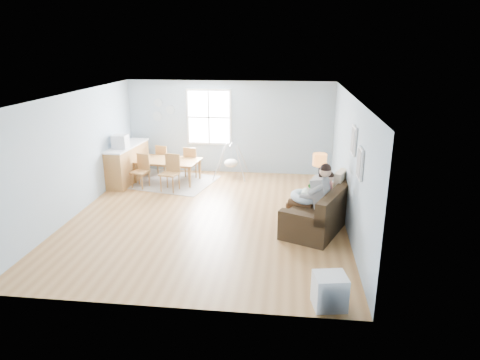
# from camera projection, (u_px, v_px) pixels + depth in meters

# --- Properties ---
(room) EXTENTS (8.40, 9.40, 3.90)m
(room) POSITION_uv_depth(u_px,v_px,m) (206.00, 108.00, 8.88)
(room) COLOR #946234
(window) EXTENTS (1.32, 0.08, 1.62)m
(window) POSITION_uv_depth(u_px,v_px,m) (209.00, 117.00, 12.46)
(window) COLOR silver
(window) RESTS_ON room
(pictures) EXTENTS (0.05, 1.34, 0.74)m
(pictures) POSITION_uv_depth(u_px,v_px,m) (357.00, 151.00, 7.74)
(pictures) COLOR silver
(pictures) RESTS_ON room
(wall_plates) EXTENTS (0.67, 0.02, 0.66)m
(wall_plates) POSITION_uv_depth(u_px,v_px,m) (162.00, 110.00, 12.56)
(wall_plates) COLOR #A3BBC3
(wall_plates) RESTS_ON room
(sofa) EXTENTS (1.75, 2.42, 0.90)m
(sofa) POSITION_uv_depth(u_px,v_px,m) (323.00, 212.00, 9.04)
(sofa) COLOR black
(sofa) RESTS_ON room
(green_throw) EXTENTS (1.23, 1.13, 0.04)m
(green_throw) POSITION_uv_depth(u_px,v_px,m) (331.00, 190.00, 9.61)
(green_throw) COLOR #166217
(green_throw) RESTS_ON sofa
(beige_pillow) EXTENTS (0.34, 0.56, 0.54)m
(beige_pillow) POSITION_uv_depth(u_px,v_px,m) (340.00, 183.00, 9.26)
(beige_pillow) COLOR #BDB091
(beige_pillow) RESTS_ON sofa
(father) EXTENTS (1.10, 0.70, 1.46)m
(father) POSITION_uv_depth(u_px,v_px,m) (312.00, 194.00, 8.69)
(father) COLOR gray
(father) RESTS_ON sofa
(nursing_pillow) EXTENTS (0.79, 0.78, 0.24)m
(nursing_pillow) POSITION_uv_depth(u_px,v_px,m) (304.00, 197.00, 8.80)
(nursing_pillow) COLOR silver
(nursing_pillow) RESTS_ON father
(infant) EXTENTS (0.20, 0.39, 0.14)m
(infant) POSITION_uv_depth(u_px,v_px,m) (305.00, 192.00, 8.81)
(infant) COLOR white
(infant) RESTS_ON nursing_pillow
(toddler) EXTENTS (0.62, 0.40, 0.93)m
(toddler) POSITION_uv_depth(u_px,v_px,m) (324.00, 188.00, 9.12)
(toddler) COLOR silver
(toddler) RESTS_ON sofa
(floor_lamp) EXTENTS (0.29, 0.29, 1.46)m
(floor_lamp) POSITION_uv_depth(u_px,v_px,m) (319.00, 165.00, 9.20)
(floor_lamp) COLOR black
(floor_lamp) RESTS_ON room
(storage_cube) EXTENTS (0.53, 0.49, 0.52)m
(storage_cube) POSITION_uv_depth(u_px,v_px,m) (329.00, 291.00, 6.25)
(storage_cube) COLOR silver
(storage_cube) RESTS_ON room
(rug) EXTENTS (2.82, 2.37, 0.01)m
(rug) POSITION_uv_depth(u_px,v_px,m) (168.00, 181.00, 12.02)
(rug) COLOR #A39C95
(rug) RESTS_ON room
(dining_table) EXTENTS (1.89, 1.21, 0.62)m
(dining_table) POSITION_uv_depth(u_px,v_px,m) (167.00, 171.00, 11.93)
(dining_table) COLOR brown
(dining_table) RESTS_ON rug
(chair_sw) EXTENTS (0.50, 0.50, 0.89)m
(chair_sw) POSITION_uv_depth(u_px,v_px,m) (142.00, 169.00, 11.45)
(chair_sw) COLOR brown
(chair_sw) RESTS_ON rug
(chair_se) EXTENTS (0.52, 0.52, 0.96)m
(chair_se) POSITION_uv_depth(u_px,v_px,m) (171.00, 170.00, 11.17)
(chair_se) COLOR brown
(chair_se) RESTS_ON rug
(chair_nw) EXTENTS (0.50, 0.50, 0.88)m
(chair_nw) POSITION_uv_depth(u_px,v_px,m) (163.00, 158.00, 12.56)
(chair_nw) COLOR brown
(chair_nw) RESTS_ON rug
(chair_ne) EXTENTS (0.46, 0.46, 0.90)m
(chair_ne) POSITION_uv_depth(u_px,v_px,m) (191.00, 160.00, 12.28)
(chair_ne) COLOR brown
(chair_ne) RESTS_ON rug
(counter) EXTENTS (0.69, 1.90, 1.04)m
(counter) POSITION_uv_depth(u_px,v_px,m) (128.00, 163.00, 11.89)
(counter) COLOR brown
(counter) RESTS_ON room
(monitor) EXTENTS (0.38, 0.36, 0.36)m
(monitor) POSITION_uv_depth(u_px,v_px,m) (120.00, 142.00, 11.34)
(monitor) COLOR silver
(monitor) RESTS_ON counter
(baby_swing) EXTENTS (0.95, 0.97, 0.96)m
(baby_swing) POSITION_uv_depth(u_px,v_px,m) (231.00, 163.00, 12.32)
(baby_swing) COLOR silver
(baby_swing) RESTS_ON room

